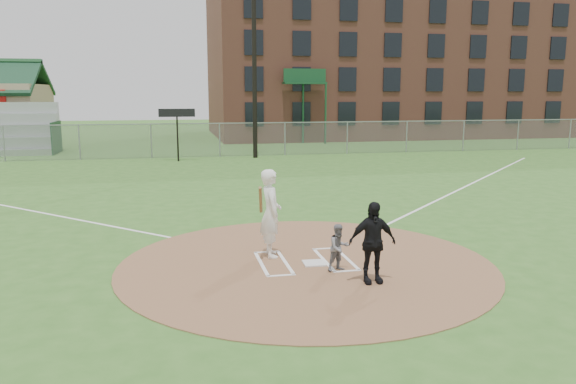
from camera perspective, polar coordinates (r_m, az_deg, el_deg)
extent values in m
plane|color=#336322|center=(12.75, 1.86, -7.31)|extent=(140.00, 140.00, 0.00)
cylinder|color=#8D6242|center=(12.74, 1.86, -7.27)|extent=(8.40, 8.40, 0.02)
cube|color=silver|center=(12.69, 2.65, -7.23)|extent=(0.50, 0.50, 0.03)
cube|color=white|center=(24.27, 17.68, 0.58)|extent=(17.04, 17.04, 0.01)
imported|color=slate|center=(12.12, 5.20, -5.65)|extent=(0.59, 0.51, 1.03)
imported|color=black|center=(11.39, 8.55, -5.08)|extent=(0.98, 0.41, 1.66)
cube|color=white|center=(12.69, -2.73, -7.28)|extent=(0.08, 1.80, 0.01)
cube|color=white|center=(12.78, -0.27, -7.14)|extent=(0.08, 1.80, 0.01)
cube|color=white|center=(13.58, -2.16, -6.10)|extent=(0.62, 0.08, 0.01)
cube|color=white|center=(11.89, -0.68, -8.47)|extent=(0.62, 0.08, 0.01)
cube|color=white|center=(13.14, 5.98, -6.71)|extent=(0.08, 1.80, 0.01)
cube|color=white|center=(12.99, 3.65, -6.88)|extent=(0.08, 1.80, 0.01)
cube|color=white|center=(13.89, 3.73, -5.75)|extent=(0.62, 0.08, 0.01)
cube|color=white|center=(12.24, 6.01, -7.98)|extent=(0.62, 0.08, 0.01)
imported|color=white|center=(13.03, -1.76, -2.16)|extent=(0.50, 0.75, 2.06)
cylinder|color=brown|center=(12.52, -2.80, -0.80)|extent=(0.18, 0.60, 0.70)
cube|color=slate|center=(34.05, -6.95, 5.27)|extent=(56.00, 0.03, 2.00)
cube|color=gray|center=(33.99, -6.99, 6.95)|extent=(56.00, 0.06, 0.06)
cube|color=gray|center=(34.05, -6.95, 5.27)|extent=(56.08, 0.08, 2.00)
cube|color=#194728|center=(38.77, -22.46, 5.16)|extent=(0.08, 3.20, 2.00)
cube|color=brown|center=(53.41, 9.18, 13.91)|extent=(30.00, 16.00, 15.00)
cube|color=black|center=(45.93, 12.76, 14.32)|extent=(26.60, 0.10, 12.20)
cube|color=#194728|center=(42.33, 1.71, 11.00)|extent=(3.20, 1.00, 0.15)
cube|color=#194728|center=(42.84, 1.54, 7.98)|extent=(0.12, 0.12, 4.50)
cube|color=#194728|center=(42.30, 3.83, 7.94)|extent=(0.12, 0.12, 4.50)
cube|color=#194728|center=(42.35, 1.71, 11.75)|extent=(3.20, 0.08, 1.00)
cylinder|color=black|center=(33.25, -3.45, 13.83)|extent=(0.26, 0.26, 12.00)
cylinder|color=black|center=(32.11, -11.15, 5.40)|extent=(0.10, 0.10, 2.60)
cube|color=black|center=(32.04, -11.23, 7.90)|extent=(2.00, 0.10, 0.45)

